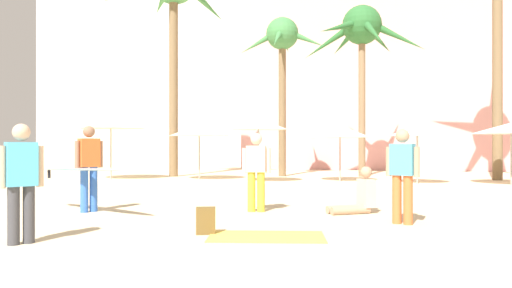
# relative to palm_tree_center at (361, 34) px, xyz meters

# --- Properties ---
(ground) EXTENTS (120.00, 120.00, 0.00)m
(ground) POSITION_rel_palm_tree_center_xyz_m (-0.99, -17.09, -6.21)
(ground) COLOR beige
(hotel_pink) EXTENTS (18.86, 8.00, 13.14)m
(hotel_pink) POSITION_rel_palm_tree_center_xyz_m (2.48, 9.35, 0.36)
(hotel_pink) COLOR pink
(hotel_pink) RESTS_ON ground
(hotel_tower_gray) EXTENTS (18.02, 11.00, 24.30)m
(hotel_tower_gray) POSITION_rel_palm_tree_center_xyz_m (-13.95, 13.81, 5.94)
(hotel_tower_gray) COLOR beige
(hotel_tower_gray) RESTS_ON ground
(palm_tree_center) EXTENTS (5.40, 5.25, 7.45)m
(palm_tree_center) POSITION_rel_palm_tree_center_xyz_m (0.00, 0.00, 0.00)
(palm_tree_center) COLOR #896B4C
(palm_tree_center) RESTS_ON ground
(palm_tree_right) EXTENTS (3.88, 3.92, 7.01)m
(palm_tree_right) POSITION_rel_palm_tree_center_xyz_m (-3.40, -0.53, -0.46)
(palm_tree_right) COLOR brown
(palm_tree_right) RESTS_ON ground
(cafe_umbrella_0) EXTENTS (2.18, 2.18, 2.37)m
(cafe_umbrella_0) POSITION_rel_palm_tree_center_xyz_m (-3.61, -4.08, -4.05)
(cafe_umbrella_0) COLOR gray
(cafe_umbrella_0) RESTS_ON ground
(cafe_umbrella_2) EXTENTS (2.66, 2.66, 2.15)m
(cafe_umbrella_2) POSITION_rel_palm_tree_center_xyz_m (5.17, -3.19, -4.25)
(cafe_umbrella_2) COLOR gray
(cafe_umbrella_2) RESTS_ON ground
(cafe_umbrella_3) EXTENTS (2.27, 2.27, 2.12)m
(cafe_umbrella_3) POSITION_rel_palm_tree_center_xyz_m (-0.70, -2.96, -4.31)
(cafe_umbrella_3) COLOR gray
(cafe_umbrella_3) RESTS_ON ground
(cafe_umbrella_4) EXTENTS (2.76, 2.76, 2.44)m
(cafe_umbrella_4) POSITION_rel_palm_tree_center_xyz_m (-9.74, -4.04, -3.97)
(cafe_umbrella_4) COLOR gray
(cafe_umbrella_4) RESTS_ON ground
(cafe_umbrella_5) EXTENTS (2.03, 2.03, 2.12)m
(cafe_umbrella_5) POSITION_rel_palm_tree_center_xyz_m (2.05, -3.46, -4.30)
(cafe_umbrella_5) COLOR gray
(cafe_umbrella_5) RESTS_ON ground
(cafe_umbrella_6) EXTENTS (2.42, 2.42, 2.20)m
(cafe_umbrella_6) POSITION_rel_palm_tree_center_xyz_m (-6.24, -3.32, -4.24)
(cafe_umbrella_6) COLOR gray
(cafe_umbrella_6) RESTS_ON ground
(beach_towel) EXTENTS (1.90, 1.29, 0.01)m
(beach_towel) POSITION_rel_palm_tree_center_xyz_m (-0.95, -14.52, -6.20)
(beach_towel) COLOR #F4CC4C
(beach_towel) RESTS_ON ground
(backpack) EXTENTS (0.34, 0.31, 0.42)m
(backpack) POSITION_rel_palm_tree_center_xyz_m (-1.93, -14.50, -6.01)
(backpack) COLOR brown
(backpack) RESTS_ON ground
(person_mid_center) EXTENTS (2.94, 1.60, 1.78)m
(person_mid_center) POSITION_rel_palm_tree_center_xyz_m (-5.13, -12.85, -5.26)
(person_mid_center) COLOR blue
(person_mid_center) RESTS_ON ground
(person_mid_left) EXTENTS (0.43, 0.54, 1.69)m
(person_mid_left) POSITION_rel_palm_tree_center_xyz_m (-4.19, -15.86, -5.28)
(person_mid_left) COLOR #3D3D42
(person_mid_left) RESTS_ON ground
(person_far_left) EXTENTS (1.00, 0.82, 0.95)m
(person_far_left) POSITION_rel_palm_tree_center_xyz_m (0.31, -11.55, -5.88)
(person_far_left) COLOR tan
(person_far_left) RESTS_ON ground
(person_near_right) EXTENTS (0.61, 0.27, 1.63)m
(person_near_right) POSITION_rel_palm_tree_center_xyz_m (-1.77, -11.85, -5.31)
(person_near_right) COLOR gold
(person_near_right) RESTS_ON ground
(person_far_right) EXTENTS (0.59, 0.36, 1.67)m
(person_far_right) POSITION_rel_palm_tree_center_xyz_m (1.10, -12.77, -5.29)
(person_far_right) COLOR orange
(person_far_right) RESTS_ON ground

